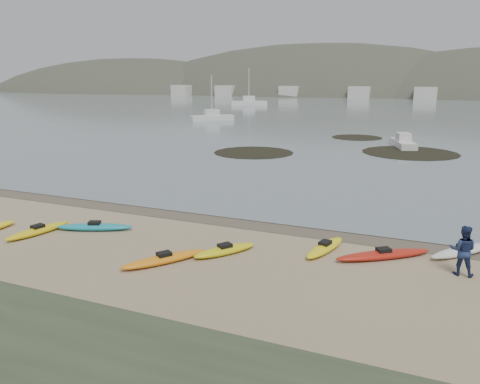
% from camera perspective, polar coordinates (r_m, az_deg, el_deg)
% --- Properties ---
extents(ground, '(600.00, 600.00, 0.00)m').
position_cam_1_polar(ground, '(24.62, 0.00, -3.39)').
color(ground, tan).
rests_on(ground, ground).
extents(wet_sand, '(60.00, 60.00, 0.00)m').
position_cam_1_polar(wet_sand, '(24.36, -0.28, -3.57)').
color(wet_sand, brown).
rests_on(wet_sand, ground).
extents(water, '(1200.00, 1200.00, 0.00)m').
position_cam_1_polar(water, '(321.87, 21.75, 11.63)').
color(water, slate).
rests_on(water, ground).
extents(kayaks, '(23.24, 9.54, 0.34)m').
position_cam_1_polar(kayaks, '(20.80, -4.20, -6.24)').
color(kayaks, yellow).
rests_on(kayaks, ground).
extents(person_east, '(0.98, 0.78, 1.94)m').
position_cam_1_polar(person_east, '(19.57, 25.52, -6.44)').
color(person_east, navy).
rests_on(person_east, ground).
extents(kelp_mats, '(22.74, 22.78, 0.04)m').
position_cam_1_polar(kelp_mats, '(49.68, 12.90, 5.11)').
color(kelp_mats, black).
rests_on(kelp_mats, water).
extents(moored_boats, '(84.31, 84.75, 1.31)m').
position_cam_1_polar(moored_boats, '(102.85, 15.85, 9.61)').
color(moored_boats, silver).
rests_on(moored_boats, ground).
extents(far_town, '(199.00, 5.00, 4.00)m').
position_cam_1_polar(far_town, '(166.77, 22.26, 11.06)').
color(far_town, beige).
rests_on(far_town, ground).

